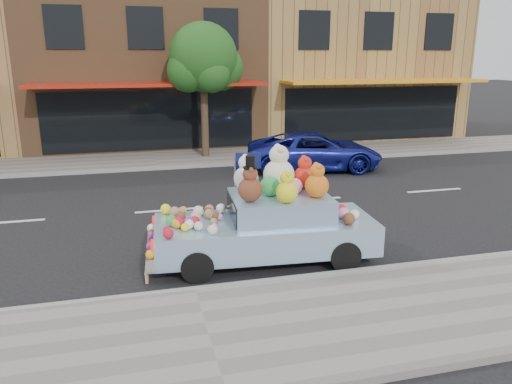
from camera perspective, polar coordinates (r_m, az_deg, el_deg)
name	(u,v)px	position (r m, az deg, el deg)	size (l,w,h in m)	color
ground	(169,210)	(13.48, -9.86, -2.07)	(120.00, 120.00, 0.00)	black
near_sidewalk	(209,337)	(7.52, -5.41, -16.22)	(60.00, 3.00, 0.12)	gray
far_sidewalk	(155,160)	(19.76, -11.51, 3.60)	(60.00, 3.00, 0.12)	gray
near_kerb	(195,291)	(8.82, -7.01, -11.18)	(60.00, 0.12, 0.13)	gray
far_kerb	(157,168)	(18.29, -11.23, 2.70)	(60.00, 0.12, 0.13)	gray
storefront_mid	(144,63)	(24.83, -12.73, 14.23)	(10.00, 9.80, 7.30)	brown
storefront_right	(340,62)	(27.12, 9.60, 14.45)	(10.00, 9.80, 7.30)	#9D7A42
street_tree	(204,63)	(19.62, -5.99, 14.44)	(3.00, 2.70, 5.22)	#38281C
car_blue	(314,151)	(18.03, 6.69, 4.65)	(2.20, 4.78, 1.33)	navy
art_car	(266,221)	(9.88, 1.18, -3.37)	(4.60, 2.07, 2.28)	black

